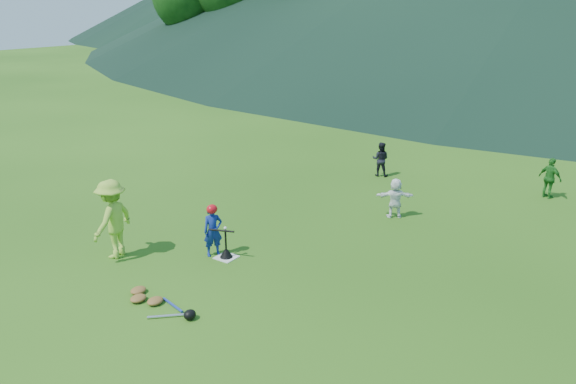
# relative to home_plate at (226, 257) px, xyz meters

# --- Properties ---
(ground) EXTENTS (120.00, 120.00, 0.00)m
(ground) POSITION_rel_home_plate_xyz_m (0.00, 0.00, -0.01)
(ground) COLOR #265212
(ground) RESTS_ON ground
(home_plate) EXTENTS (0.45, 0.45, 0.02)m
(home_plate) POSITION_rel_home_plate_xyz_m (0.00, 0.00, 0.00)
(home_plate) COLOR silver
(home_plate) RESTS_ON ground
(baseball) EXTENTS (0.08, 0.08, 0.08)m
(baseball) POSITION_rel_home_plate_xyz_m (0.00, 0.00, 0.73)
(baseball) COLOR white
(baseball) RESTS_ON batting_tee
(batter_child) EXTENTS (0.48, 0.53, 1.22)m
(batter_child) POSITION_rel_home_plate_xyz_m (-0.34, -0.05, 0.60)
(batter_child) COLOR navy
(batter_child) RESTS_ON ground
(adult_coach) EXTENTS (0.93, 1.31, 1.84)m
(adult_coach) POSITION_rel_home_plate_xyz_m (-2.16, -1.38, 0.91)
(adult_coach) COLOR #9AC83A
(adult_coach) RESTS_ON ground
(fielder_b) EXTENTS (0.67, 0.58, 1.16)m
(fielder_b) POSITION_rel_home_plate_xyz_m (0.08, 7.84, 0.57)
(fielder_b) COLOR black
(fielder_b) RESTS_ON ground
(fielder_c) EXTENTS (0.78, 0.55, 1.23)m
(fielder_c) POSITION_rel_home_plate_xyz_m (5.22, 8.67, 0.61)
(fielder_c) COLOR #237422
(fielder_c) RESTS_ON ground
(fielder_d) EXTENTS (1.03, 0.84, 1.10)m
(fielder_d) POSITION_rel_home_plate_xyz_m (2.10, 4.58, 0.54)
(fielder_d) COLOR white
(fielder_d) RESTS_ON ground
(batting_tee) EXTENTS (0.30, 0.30, 0.68)m
(batting_tee) POSITION_rel_home_plate_xyz_m (0.00, 0.00, 0.12)
(batting_tee) COLOR black
(batting_tee) RESTS_ON home_plate
(batter_gear) EXTENTS (0.72, 0.29, 0.58)m
(batter_gear) POSITION_rel_home_plate_xyz_m (-0.31, -0.05, 1.09)
(batter_gear) COLOR red
(batter_gear) RESTS_ON ground
(equipment_pile) EXTENTS (1.80, 0.76, 0.19)m
(equipment_pile) POSITION_rel_home_plate_xyz_m (0.22, -2.39, 0.06)
(equipment_pile) COLOR olive
(equipment_pile) RESTS_ON ground
(outfield_fence) EXTENTS (70.07, 0.08, 1.33)m
(outfield_fence) POSITION_rel_home_plate_xyz_m (0.00, 28.00, 0.69)
(outfield_fence) COLOR gray
(outfield_fence) RESTS_ON ground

